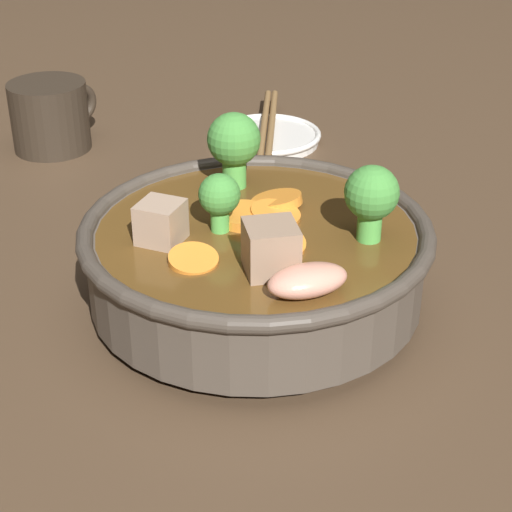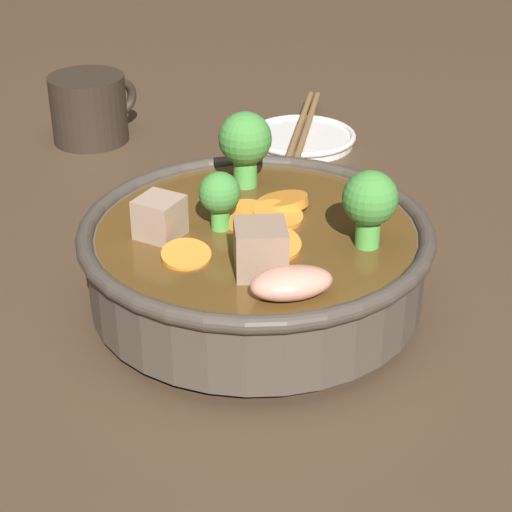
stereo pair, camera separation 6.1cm
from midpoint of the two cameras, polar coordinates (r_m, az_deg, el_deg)
name	(u,v)px [view 2 (the right image)]	position (r m, az deg, el deg)	size (l,w,h in m)	color
ground_plane	(256,306)	(0.63, 2.77, -3.40)	(3.00, 3.00, 0.00)	#4C3826
stirfry_bowl	(257,253)	(0.61, 2.91, 0.15)	(0.25, 0.25, 0.12)	#51473D
side_saucer	(302,138)	(0.91, 5.01, 7.81)	(0.11, 0.11, 0.01)	white
dark_mug	(90,108)	(0.92, -9.15, 9.66)	(0.10, 0.08, 0.07)	#33281E
chopsticks_pair	(302,129)	(0.91, 5.04, 8.37)	(0.19, 0.15, 0.01)	olive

